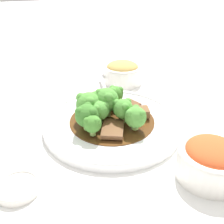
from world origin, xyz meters
TOP-DOWN VIEW (x-y plane):
  - ground_plane at (0.00, 0.00)m, footprint 4.00×4.00m
  - main_plate at (0.00, 0.00)m, footprint 0.27×0.27m
  - beef_strip_0 at (0.00, 0.05)m, footprint 0.04×0.06m
  - beef_strip_1 at (-0.05, -0.01)m, footprint 0.07×0.05m
  - beef_strip_2 at (0.04, -0.01)m, footprint 0.07×0.06m
  - beef_strip_3 at (-0.03, 0.04)m, footprint 0.05×0.06m
  - broccoli_floret_0 at (-0.01, -0.04)m, footprint 0.05×0.05m
  - broccoli_floret_1 at (0.02, -0.05)m, footprint 0.04×0.04m
  - broccoli_floret_2 at (0.01, -0.03)m, footprint 0.04×0.04m
  - broccoli_floret_3 at (0.01, 0.02)m, footprint 0.04×0.04m
  - broccoli_floret_4 at (0.05, -0.05)m, footprint 0.03×0.03m
  - broccoli_floret_5 at (-0.05, 0.02)m, footprint 0.03×0.03m
  - broccoli_floret_6 at (-0.02, -0.01)m, footprint 0.05×0.05m
  - broccoli_floret_7 at (0.05, 0.03)m, footprint 0.04×0.04m
  - serving_spoon at (-0.08, 0.01)m, footprint 0.21×0.05m
  - side_bowl_kimchi at (0.17, 0.11)m, footprint 0.10×0.10m
  - side_bowl_appetizer at (-0.21, 0.08)m, footprint 0.11×0.11m
  - sauce_dish at (0.13, -0.17)m, footprint 0.06×0.06m

SIDE VIEW (x-z plane):
  - ground_plane at x=0.00m, z-range 0.00..0.00m
  - sauce_dish at x=0.13m, z-range 0.00..0.01m
  - main_plate at x=0.00m, z-range 0.00..0.02m
  - beef_strip_2 at x=0.04m, z-range 0.02..0.03m
  - beef_strip_1 at x=-0.05m, z-range 0.02..0.03m
  - serving_spoon at x=-0.08m, z-range 0.02..0.03m
  - beef_strip_3 at x=-0.03m, z-range 0.02..0.03m
  - beef_strip_0 at x=0.00m, z-range 0.02..0.03m
  - side_bowl_appetizer at x=-0.21m, z-range 0.00..0.06m
  - side_bowl_kimchi at x=0.17m, z-range 0.00..0.06m
  - broccoli_floret_4 at x=0.05m, z-range 0.02..0.06m
  - broccoli_floret_7 at x=0.05m, z-range 0.02..0.07m
  - broccoli_floret_5 at x=-0.05m, z-range 0.02..0.07m
  - broccoli_floret_2 at x=0.01m, z-range 0.02..0.07m
  - broccoli_floret_3 at x=0.01m, z-range 0.02..0.07m
  - broccoli_floret_1 at x=0.02m, z-range 0.02..0.07m
  - broccoli_floret_0 at x=-0.01m, z-range 0.02..0.08m
  - broccoli_floret_6 at x=-0.02m, z-range 0.03..0.08m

